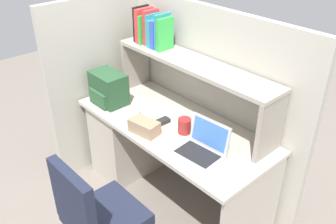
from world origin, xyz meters
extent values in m
plane|color=slate|center=(0.00, 0.00, 0.00)|extent=(8.00, 8.00, 0.00)
cube|color=beige|center=(0.00, 0.00, 0.71)|extent=(1.60, 0.70, 0.03)
cube|color=#B6AD9F|center=(-0.55, 0.00, 0.35)|extent=(0.40, 0.64, 0.70)
cube|color=#B6AD9F|center=(0.78, 0.00, 0.35)|extent=(0.03, 0.64, 0.70)
cube|color=#B2ADA0|center=(0.00, 0.38, 0.78)|extent=(1.84, 0.05, 1.55)
cube|color=#B2ADA0|center=(-0.85, -0.05, 0.78)|extent=(0.05, 1.06, 1.55)
cube|color=gray|center=(-0.70, 0.20, 0.94)|extent=(0.03, 0.28, 0.42)
cube|color=gray|center=(0.70, 0.20, 0.94)|extent=(0.03, 0.28, 0.42)
cube|color=#AAA093|center=(0.00, 0.20, 1.17)|extent=(1.44, 0.28, 0.03)
cube|color=black|center=(-0.61, 0.21, 1.32)|extent=(0.02, 0.16, 0.28)
cube|color=red|center=(-0.57, 0.20, 1.32)|extent=(0.04, 0.17, 0.27)
cube|color=green|center=(-0.52, 0.20, 1.30)|extent=(0.02, 0.17, 0.24)
cube|color=red|center=(-0.49, 0.21, 1.32)|extent=(0.04, 0.14, 0.28)
cube|color=teal|center=(-0.46, 0.20, 1.31)|extent=(0.02, 0.14, 0.25)
cube|color=teal|center=(-0.42, 0.21, 1.29)|extent=(0.04, 0.17, 0.22)
cube|color=blue|center=(-0.38, 0.21, 1.29)|extent=(0.04, 0.16, 0.22)
cube|color=teal|center=(-0.34, 0.20, 1.32)|extent=(0.02, 0.16, 0.28)
cube|color=green|center=(-0.31, 0.20, 1.31)|extent=(0.03, 0.15, 0.25)
cube|color=#B7BABF|center=(0.41, -0.15, 0.74)|extent=(0.33, 0.24, 0.02)
cube|color=black|center=(0.41, -0.16, 0.75)|extent=(0.29, 0.19, 0.00)
cube|color=#B7BABF|center=(0.40, -0.03, 0.85)|extent=(0.31, 0.07, 0.20)
cube|color=#3F72CC|center=(0.40, -0.04, 0.85)|extent=(0.27, 0.05, 0.17)
cube|color=#264C2D|center=(-0.60, -0.16, 0.86)|extent=(0.30, 0.20, 0.26)
cube|color=#2B5734|center=(-0.60, -0.27, 0.80)|extent=(0.22, 0.04, 0.12)
cube|color=#262628|center=(-0.06, -0.05, 0.75)|extent=(0.07, 0.11, 0.03)
cylinder|color=white|center=(-0.21, -0.19, 0.78)|extent=(0.08, 0.08, 0.09)
cube|color=#9E7F60|center=(-0.05, -0.24, 0.78)|extent=(0.24, 0.15, 0.10)
cylinder|color=maroon|center=(0.15, -0.02, 0.79)|extent=(0.10, 0.10, 0.11)
cube|color=#1E2338|center=(0.21, -0.77, 0.45)|extent=(0.44, 0.44, 0.08)
cube|color=#1E2338|center=(0.22, -0.97, 0.71)|extent=(0.40, 0.06, 0.44)
camera|label=1|loc=(1.72, -1.61, 2.22)|focal=39.36mm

